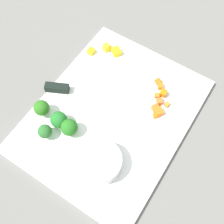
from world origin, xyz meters
TOP-DOWN VIEW (x-y plane):
  - ground_plane at (0.00, 0.00)m, footprint 4.00×4.00m
  - cutting_board at (0.00, 0.00)m, footprint 0.42×0.33m
  - prep_bowl at (-0.11, -0.04)m, footprint 0.09×0.09m
  - chef_knife at (0.02, 0.07)m, footprint 0.16×0.30m
  - carrot_dice_0 at (0.12, -0.06)m, footprint 0.02×0.02m
  - carrot_dice_1 at (0.06, -0.09)m, footprint 0.03×0.03m
  - carrot_dice_2 at (0.08, -0.08)m, footprint 0.02×0.02m
  - carrot_dice_3 at (0.09, -0.10)m, footprint 0.01×0.01m
  - carrot_dice_4 at (0.05, -0.09)m, footprint 0.02×0.02m
  - carrot_dice_5 at (0.06, -0.08)m, footprint 0.02×0.02m
  - carrot_dice_6 at (0.11, -0.07)m, footprint 0.02×0.02m
  - carrot_dice_7 at (0.13, -0.05)m, footprint 0.02×0.02m
  - carrot_dice_8 at (0.10, -0.06)m, footprint 0.01×0.01m
  - pepper_dice_0 at (0.12, 0.14)m, footprint 0.02×0.02m
  - pepper_dice_1 at (0.15, 0.11)m, footprint 0.02×0.02m
  - pepper_dice_2 at (0.15, 0.09)m, footprint 0.03×0.03m
  - broccoli_floret_0 at (-0.08, 0.13)m, footprint 0.04×0.04m
  - broccoli_floret_1 at (-0.12, 0.09)m, footprint 0.03×0.03m
  - broccoli_floret_2 at (-0.09, 0.05)m, footprint 0.04×0.04m
  - broccoli_floret_3 at (-0.08, 0.09)m, footprint 0.04×0.04m

SIDE VIEW (x-z plane):
  - ground_plane at x=0.00m, z-range 0.00..0.00m
  - cutting_board at x=0.00m, z-range 0.00..0.01m
  - carrot_dice_3 at x=0.09m, z-range 0.01..0.02m
  - carrot_dice_4 at x=0.05m, z-range 0.01..0.02m
  - carrot_dice_7 at x=0.13m, z-range 0.01..0.02m
  - carrot_dice_8 at x=0.10m, z-range 0.01..0.02m
  - carrot_dice_0 at x=0.12m, z-range 0.01..0.02m
  - carrot_dice_5 at x=0.06m, z-range 0.01..0.02m
  - chef_knife at x=0.02m, z-range 0.01..0.03m
  - pepper_dice_0 at x=0.12m, z-range 0.01..0.03m
  - carrot_dice_2 at x=0.08m, z-range 0.01..0.03m
  - carrot_dice_1 at x=0.06m, z-range 0.01..0.03m
  - carrot_dice_6 at x=0.11m, z-range 0.01..0.03m
  - pepper_dice_2 at x=0.15m, z-range 0.01..0.03m
  - pepper_dice_1 at x=0.15m, z-range 0.01..0.03m
  - prep_bowl at x=-0.11m, z-range 0.01..0.05m
  - broccoli_floret_3 at x=-0.08m, z-range 0.01..0.05m
  - broccoli_floret_1 at x=-0.12m, z-range 0.01..0.05m
  - broccoli_floret_2 at x=-0.09m, z-range 0.01..0.06m
  - broccoli_floret_0 at x=-0.08m, z-range 0.01..0.06m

